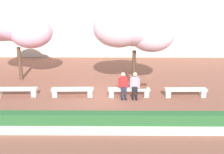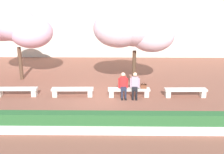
# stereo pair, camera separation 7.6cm
# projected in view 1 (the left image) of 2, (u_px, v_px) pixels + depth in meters

# --- Properties ---
(ground_plane) EXTENTS (100.00, 100.00, 0.00)m
(ground_plane) POSITION_uv_depth(u_px,v_px,m) (101.00, 96.00, 13.60)
(ground_plane) COLOR brown
(building_facade) EXTENTS (28.00, 4.00, 8.40)m
(building_facade) POSITION_uv_depth(u_px,v_px,m) (106.00, 6.00, 23.32)
(building_facade) COLOR beige
(building_facade) RESTS_ON ground
(stone_bench_west_end) EXTENTS (2.16, 0.48, 0.45)m
(stone_bench_west_end) POSITION_uv_depth(u_px,v_px,m) (16.00, 91.00, 13.54)
(stone_bench_west_end) COLOR beige
(stone_bench_west_end) RESTS_ON ground
(stone_bench_near_west) EXTENTS (2.16, 0.48, 0.45)m
(stone_bench_near_west) POSITION_uv_depth(u_px,v_px,m) (73.00, 91.00, 13.52)
(stone_bench_near_west) COLOR beige
(stone_bench_near_west) RESTS_ON ground
(stone_bench_center) EXTENTS (2.16, 0.48, 0.45)m
(stone_bench_center) POSITION_uv_depth(u_px,v_px,m) (129.00, 91.00, 13.50)
(stone_bench_center) COLOR beige
(stone_bench_center) RESTS_ON ground
(stone_bench_near_east) EXTENTS (2.16, 0.48, 0.45)m
(stone_bench_near_east) POSITION_uv_depth(u_px,v_px,m) (185.00, 91.00, 13.48)
(stone_bench_near_east) COLOR beige
(stone_bench_near_east) RESTS_ON ground
(person_seated_left) EXTENTS (0.51, 0.70, 1.29)m
(person_seated_left) POSITION_uv_depth(u_px,v_px,m) (123.00, 84.00, 13.34)
(person_seated_left) COLOR black
(person_seated_left) RESTS_ON ground
(person_seated_right) EXTENTS (0.51, 0.70, 1.29)m
(person_seated_right) POSITION_uv_depth(u_px,v_px,m) (135.00, 84.00, 13.33)
(person_seated_right) COLOR black
(person_seated_right) RESTS_ON ground
(handbag) EXTENTS (0.30, 0.15, 0.34)m
(handbag) POSITION_uv_depth(u_px,v_px,m) (144.00, 86.00, 13.43)
(handbag) COLOR brown
(handbag) RESTS_ON stone_bench_center
(cherry_tree_main) EXTENTS (4.28, 3.01, 4.41)m
(cherry_tree_main) POSITION_uv_depth(u_px,v_px,m) (133.00, 30.00, 13.86)
(cherry_tree_main) COLOR #473323
(cherry_tree_main) RESTS_ON ground
(cherry_tree_secondary) EXTENTS (4.52, 3.21, 4.50)m
(cherry_tree_secondary) POSITION_uv_depth(u_px,v_px,m) (14.00, 26.00, 15.62)
(cherry_tree_secondary) COLOR #513828
(cherry_tree_secondary) RESTS_ON ground
(planter_hedge_foreground) EXTENTS (13.54, 0.50, 0.80)m
(planter_hedge_foreground) POSITION_uv_depth(u_px,v_px,m) (96.00, 123.00, 9.87)
(planter_hedge_foreground) COLOR beige
(planter_hedge_foreground) RESTS_ON ground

